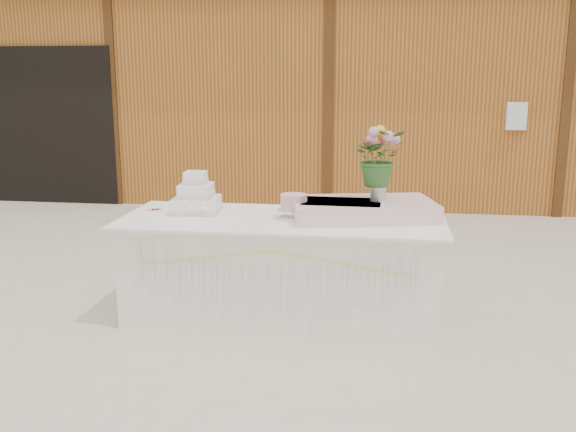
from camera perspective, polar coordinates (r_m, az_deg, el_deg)
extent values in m
plane|color=beige|center=(4.99, -0.50, -8.84)|extent=(80.00, 80.00, 0.00)
cube|color=#AF6324|center=(10.63, 4.54, 10.73)|extent=(12.00, 4.00, 3.00)
cube|color=black|center=(9.91, -21.63, 7.46)|extent=(2.40, 0.08, 2.20)
cube|color=white|center=(4.87, -0.51, -4.72)|extent=(2.28, 0.88, 0.75)
cube|color=white|center=(4.77, -0.52, -0.30)|extent=(2.40, 1.00, 0.02)
cube|color=white|center=(5.01, -8.15, 1.00)|extent=(0.36, 0.36, 0.12)
cube|color=#FFBDA1|center=(5.02, -8.14, 0.61)|extent=(0.38, 0.38, 0.03)
cube|color=white|center=(4.99, -8.19, 2.25)|extent=(0.26, 0.26, 0.11)
cube|color=#FFBDA1|center=(5.00, -8.18, 1.92)|extent=(0.27, 0.27, 0.03)
cube|color=white|center=(4.98, -8.22, 3.39)|extent=(0.17, 0.17, 0.10)
cube|color=#FFBDA1|center=(4.98, -8.21, 3.12)|extent=(0.18, 0.18, 0.03)
cylinder|color=white|center=(4.75, 0.52, -0.14)|extent=(0.22, 0.22, 0.01)
cylinder|color=white|center=(4.75, 0.52, 0.18)|extent=(0.06, 0.06, 0.04)
cylinder|color=white|center=(4.74, 0.52, 0.49)|extent=(0.25, 0.25, 0.01)
cylinder|color=#D0969B|center=(4.73, 0.52, 1.24)|extent=(0.20, 0.20, 0.12)
cube|color=beige|center=(4.79, 6.66, 0.59)|extent=(1.15, 0.82, 0.13)
cylinder|color=silver|center=(4.77, 8.04, 2.29)|extent=(0.12, 0.12, 0.16)
imported|color=#2D5C25|center=(4.73, 8.14, 5.74)|extent=(0.43, 0.39, 0.42)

